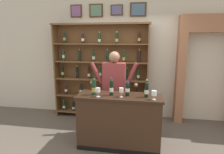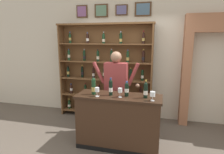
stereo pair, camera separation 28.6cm
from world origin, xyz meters
name	(u,v)px [view 2 (the right image)]	position (x,y,z in m)	size (l,w,h in m)	color
ground_plane	(113,145)	(0.00, 0.00, -0.01)	(14.00, 14.00, 0.02)	brown
back_wall	(129,46)	(0.00, 1.57, 1.76)	(12.00, 0.19, 3.52)	beige
wine_shelf	(105,70)	(-0.54, 1.28, 1.18)	(2.32, 0.31, 2.29)	brown
archway_doorway	(216,64)	(1.93, 1.43, 1.40)	(1.39, 0.45, 2.45)	#9E6647
tasting_counter	(118,121)	(0.09, 0.00, 0.48)	(1.50, 0.54, 0.97)	#382316
shopkeeper	(116,83)	(-0.09, 0.55, 1.06)	(0.99, 0.22, 1.69)	#2D3347
tasting_bottle_grappa	(94,86)	(-0.36, -0.04, 1.12)	(0.08, 0.08, 0.33)	#19381E
tasting_bottle_prosecco	(111,87)	(-0.05, -0.02, 1.11)	(0.07, 0.07, 0.31)	black
tasting_bottle_riserva	(127,89)	(0.24, -0.01, 1.10)	(0.07, 0.07, 0.27)	black
tasting_bottle_rosso	(146,90)	(0.56, -0.02, 1.10)	(0.07, 0.07, 0.31)	black
wine_glass_spare	(153,94)	(0.68, -0.15, 1.07)	(0.08, 0.08, 0.15)	silver
wine_glass_left	(97,90)	(-0.25, -0.15, 1.08)	(0.07, 0.07, 0.16)	silver
wine_glass_right	(120,91)	(0.14, -0.09, 1.08)	(0.07, 0.07, 0.16)	silver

